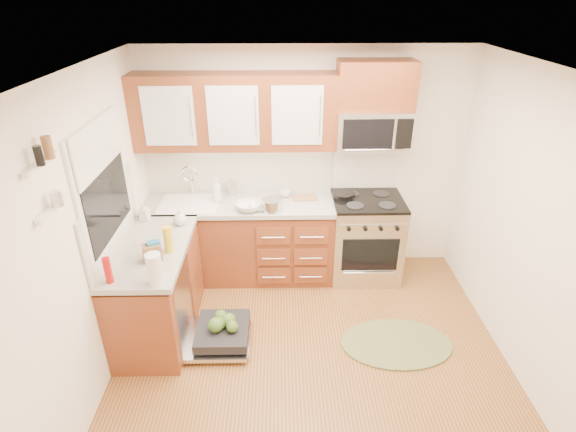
{
  "coord_description": "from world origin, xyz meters",
  "views": [
    {
      "loc": [
        -0.27,
        -2.93,
        3.01
      ],
      "look_at": [
        -0.2,
        0.85,
        1.06
      ],
      "focal_mm": 28.0,
      "sensor_mm": 36.0,
      "label": 1
    }
  ],
  "objects_px": {
    "sink": "(190,214)",
    "dishwasher": "(219,335)",
    "rug": "(396,343)",
    "paper_towel_roll": "(155,269)",
    "cutting_board": "(305,198)",
    "bowl_a": "(261,206)",
    "stock_pot": "(272,205)",
    "bowl_b": "(248,207)",
    "upper_cabinets": "(235,112)",
    "range": "(365,238)",
    "skillet": "(343,194)",
    "cup": "(285,192)",
    "microwave": "(372,129)"
  },
  "relations": [
    {
      "from": "bowl_a",
      "to": "bowl_b",
      "type": "height_order",
      "value": "bowl_b"
    },
    {
      "from": "cutting_board",
      "to": "bowl_a",
      "type": "relative_size",
      "value": 1.11
    },
    {
      "from": "microwave",
      "to": "stock_pot",
      "type": "distance_m",
      "value": 1.3
    },
    {
      "from": "dishwasher",
      "to": "bowl_a",
      "type": "bearing_deg",
      "value": 68.55
    },
    {
      "from": "sink",
      "to": "dishwasher",
      "type": "distance_m",
      "value": 1.38
    },
    {
      "from": "range",
      "to": "bowl_b",
      "type": "relative_size",
      "value": 3.62
    },
    {
      "from": "dishwasher",
      "to": "paper_towel_roll",
      "type": "height_order",
      "value": "paper_towel_roll"
    },
    {
      "from": "dishwasher",
      "to": "bowl_a",
      "type": "xyz_separation_m",
      "value": [
        0.38,
        0.98,
        0.85
      ]
    },
    {
      "from": "skillet",
      "to": "stock_pot",
      "type": "bearing_deg",
      "value": -160.21
    },
    {
      "from": "upper_cabinets",
      "to": "rug",
      "type": "bearing_deg",
      "value": -40.92
    },
    {
      "from": "dishwasher",
      "to": "cutting_board",
      "type": "xyz_separation_m",
      "value": [
        0.86,
        1.23,
        0.83
      ]
    },
    {
      "from": "bowl_a",
      "to": "paper_towel_roll",
      "type": "bearing_deg",
      "value": -120.81
    },
    {
      "from": "stock_pot",
      "to": "microwave",
      "type": "bearing_deg",
      "value": 16.58
    },
    {
      "from": "sink",
      "to": "cup",
      "type": "relative_size",
      "value": 4.65
    },
    {
      "from": "paper_towel_roll",
      "to": "cutting_board",
      "type": "bearing_deg",
      "value": 51.21
    },
    {
      "from": "bowl_b",
      "to": "skillet",
      "type": "bearing_deg",
      "value": 14.78
    },
    {
      "from": "skillet",
      "to": "bowl_b",
      "type": "relative_size",
      "value": 0.93
    },
    {
      "from": "paper_towel_roll",
      "to": "bowl_a",
      "type": "height_order",
      "value": "paper_towel_roll"
    },
    {
      "from": "microwave",
      "to": "rug",
      "type": "distance_m",
      "value": 2.14
    },
    {
      "from": "sink",
      "to": "range",
      "type": "bearing_deg",
      "value": 0.3
    },
    {
      "from": "sink",
      "to": "cup",
      "type": "xyz_separation_m",
      "value": [
        1.03,
        0.16,
        0.18
      ]
    },
    {
      "from": "sink",
      "to": "bowl_b",
      "type": "height_order",
      "value": "bowl_b"
    },
    {
      "from": "rug",
      "to": "cup",
      "type": "bearing_deg",
      "value": 127.62
    },
    {
      "from": "stock_pot",
      "to": "paper_towel_roll",
      "type": "relative_size",
      "value": 0.8
    },
    {
      "from": "stock_pot",
      "to": "bowl_a",
      "type": "xyz_separation_m",
      "value": [
        -0.11,
        0.04,
        -0.04
      ]
    },
    {
      "from": "skillet",
      "to": "stock_pot",
      "type": "height_order",
      "value": "stock_pot"
    },
    {
      "from": "paper_towel_roll",
      "to": "cup",
      "type": "xyz_separation_m",
      "value": [
        1.03,
        1.6,
        -0.08
      ]
    },
    {
      "from": "range",
      "to": "stock_pot",
      "type": "relative_size",
      "value": 4.5
    },
    {
      "from": "paper_towel_roll",
      "to": "bowl_a",
      "type": "bearing_deg",
      "value": 59.19
    },
    {
      "from": "rug",
      "to": "paper_towel_roll",
      "type": "distance_m",
      "value": 2.32
    },
    {
      "from": "skillet",
      "to": "bowl_a",
      "type": "relative_size",
      "value": 1.06
    },
    {
      "from": "rug",
      "to": "stock_pot",
      "type": "relative_size",
      "value": 4.95
    },
    {
      "from": "dishwasher",
      "to": "rug",
      "type": "distance_m",
      "value": 1.67
    },
    {
      "from": "bowl_a",
      "to": "cup",
      "type": "height_order",
      "value": "cup"
    },
    {
      "from": "dishwasher",
      "to": "stock_pot",
      "type": "height_order",
      "value": "stock_pot"
    },
    {
      "from": "cutting_board",
      "to": "cup",
      "type": "xyz_separation_m",
      "value": [
        -0.22,
        0.05,
        0.04
      ]
    },
    {
      "from": "stock_pot",
      "to": "cup",
      "type": "distance_m",
      "value": 0.37
    },
    {
      "from": "sink",
      "to": "skillet",
      "type": "height_order",
      "value": "skillet"
    },
    {
      "from": "cutting_board",
      "to": "range",
      "type": "bearing_deg",
      "value": -8.43
    },
    {
      "from": "skillet",
      "to": "cup",
      "type": "height_order",
      "value": "cup"
    },
    {
      "from": "bowl_a",
      "to": "bowl_b",
      "type": "relative_size",
      "value": 0.88
    },
    {
      "from": "microwave",
      "to": "bowl_a",
      "type": "height_order",
      "value": "microwave"
    },
    {
      "from": "microwave",
      "to": "rug",
      "type": "height_order",
      "value": "microwave"
    },
    {
      "from": "range",
      "to": "skillet",
      "type": "bearing_deg",
      "value": 160.97
    },
    {
      "from": "range",
      "to": "rug",
      "type": "height_order",
      "value": "range"
    },
    {
      "from": "upper_cabinets",
      "to": "paper_towel_roll",
      "type": "height_order",
      "value": "upper_cabinets"
    },
    {
      "from": "range",
      "to": "rug",
      "type": "distance_m",
      "value": 1.28
    },
    {
      "from": "microwave",
      "to": "dishwasher",
      "type": "height_order",
      "value": "microwave"
    },
    {
      "from": "range",
      "to": "paper_towel_roll",
      "type": "distance_m",
      "value": 2.48
    },
    {
      "from": "dishwasher",
      "to": "cup",
      "type": "distance_m",
      "value": 1.68
    }
  ]
}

